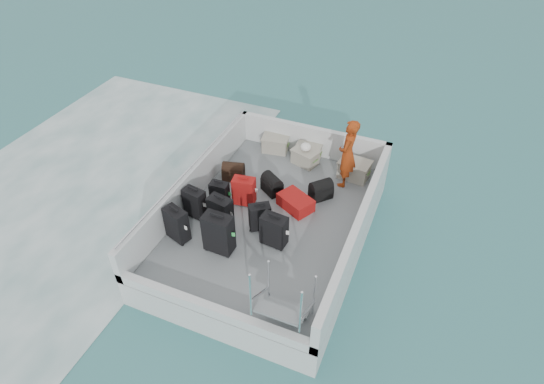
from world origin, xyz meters
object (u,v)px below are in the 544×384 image
at_px(suitcase_6, 274,231).
at_px(suitcase_7, 260,217).
at_px(suitcase_1, 195,203).
at_px(crate_3, 354,170).
at_px(passenger, 348,154).
at_px(suitcase_8, 296,202).
at_px(suitcase_4, 220,212).
at_px(suitcase_0, 177,225).
at_px(crate_2, 305,157).
at_px(suitcase_5, 244,191).
at_px(crate_0, 275,144).
at_px(suitcase_2, 220,194).
at_px(suitcase_3, 219,234).
at_px(crate_1, 309,152).

height_order(suitcase_6, suitcase_7, suitcase_6).
relative_size(suitcase_1, crate_3, 1.01).
bearing_deg(passenger, suitcase_8, -27.50).
height_order(suitcase_6, passenger, passenger).
relative_size(suitcase_1, suitcase_4, 0.96).
xyz_separation_m(suitcase_0, crate_3, (2.53, 3.10, -0.16)).
height_order(suitcase_0, suitcase_4, suitcase_0).
distance_m(suitcase_7, crate_2, 2.33).
bearing_deg(passenger, suitcase_5, -46.71).
distance_m(suitcase_8, crate_3, 1.66).
height_order(suitcase_8, crate_3, crate_3).
bearing_deg(passenger, crate_3, 158.42).
bearing_deg(crate_2, crate_0, 164.97).
relative_size(crate_0, passenger, 0.37).
height_order(suitcase_7, crate_2, suitcase_7).
distance_m(suitcase_6, suitcase_8, 1.11).
xyz_separation_m(suitcase_1, passenger, (2.42, 2.14, 0.45)).
height_order(suitcase_8, crate_2, crate_2).
relative_size(suitcase_2, passenger, 0.35).
bearing_deg(suitcase_8, suitcase_1, 146.98).
xyz_separation_m(suitcase_4, crate_0, (-0.01, 2.76, -0.16)).
relative_size(suitcase_8, crate_2, 1.27).
distance_m(suitcase_2, crate_3, 2.98).
relative_size(suitcase_6, suitcase_7, 1.15).
bearing_deg(crate_3, suitcase_5, -136.86).
bearing_deg(suitcase_6, suitcase_3, -142.91).
bearing_deg(suitcase_5, crate_3, 34.16).
xyz_separation_m(crate_3, passenger, (-0.13, -0.28, 0.58)).
relative_size(suitcase_4, suitcase_6, 1.02).
bearing_deg(crate_2, suitcase_3, -99.72).
bearing_deg(crate_1, crate_0, 180.00).
bearing_deg(crate_0, suitcase_7, -73.95).
bearing_deg(suitcase_4, suitcase_1, -174.86).
distance_m(suitcase_4, crate_3, 3.16).
relative_size(crate_1, crate_3, 0.86).
bearing_deg(suitcase_5, crate_2, 60.22).
height_order(suitcase_2, crate_1, suitcase_2).
bearing_deg(crate_3, crate_0, 171.73).
xyz_separation_m(suitcase_4, crate_3, (1.96, 2.47, -0.14)).
distance_m(suitcase_7, crate_3, 2.58).
bearing_deg(suitcase_7, suitcase_2, 126.75).
bearing_deg(crate_2, suitcase_6, -83.01).
bearing_deg(suitcase_2, crate_1, 60.69).
bearing_deg(crate_1, crate_2, -91.93).
xyz_separation_m(suitcase_0, crate_2, (1.38, 3.16, -0.18)).
bearing_deg(suitcase_2, suitcase_4, -62.54).
height_order(suitcase_4, suitcase_6, suitcase_4).
relative_size(crate_0, crate_3, 0.92).
height_order(suitcase_4, crate_1, suitcase_4).
xyz_separation_m(suitcase_5, suitcase_6, (0.99, -0.82, 0.02)).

